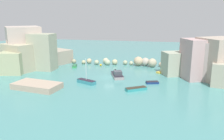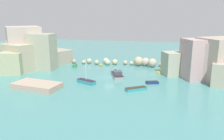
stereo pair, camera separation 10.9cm
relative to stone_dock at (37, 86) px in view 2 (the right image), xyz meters
name	(u,v)px [view 2 (the right image)]	position (x,y,z in m)	size (l,w,h in m)	color
cove_water	(109,77)	(12.78, 11.91, -0.62)	(160.00, 160.00, 0.00)	teal
cliff_headland_left	(28,53)	(-12.61, 17.16, 3.70)	(18.38, 23.48, 11.90)	#A19D93
cliff_headland_right	(216,62)	(38.24, 16.55, 3.35)	(21.32, 21.93, 10.00)	#A39D88
rock_breakwater	(123,62)	(13.97, 26.45, 0.49)	(30.86, 4.16, 2.80)	tan
stone_dock	(37,86)	(0.00, 0.00, 0.00)	(9.85, 5.05, 1.25)	tan
channel_buoy	(101,65)	(7.44, 23.78, -0.30)	(0.65, 0.65, 0.65)	gold
moored_boat_0	(86,82)	(8.97, 5.71, -0.17)	(4.85, 3.18, 5.79)	teal
moored_boat_1	(75,66)	(0.22, 20.76, -0.30)	(2.02, 3.44, 0.63)	#2F8E49
moored_boat_2	(162,72)	(25.57, 19.39, -0.43)	(2.88, 2.96, 0.39)	gold
moored_boat_3	(117,75)	(14.79, 12.58, -0.02)	(4.39, 6.73, 1.74)	gray
moored_boat_4	(152,82)	(23.58, 8.90, -0.37)	(3.07, 2.08, 0.51)	navy
moored_boat_5	(40,82)	(-1.39, 3.54, -0.31)	(4.03, 1.41, 0.64)	#395CBF
moored_boat_6	(136,89)	(20.54, 3.39, -0.31)	(4.49, 3.60, 0.63)	teal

